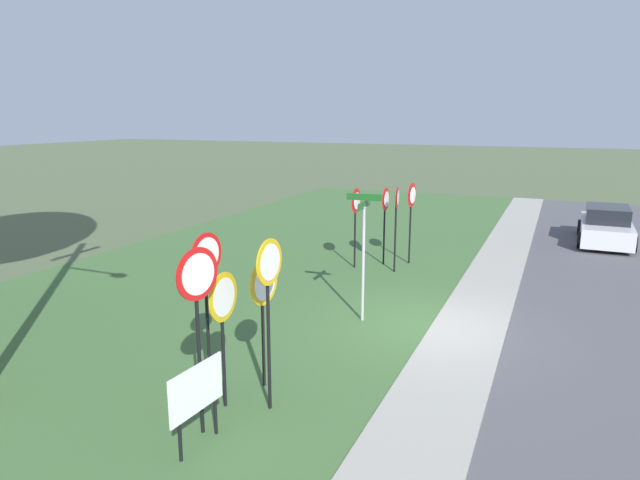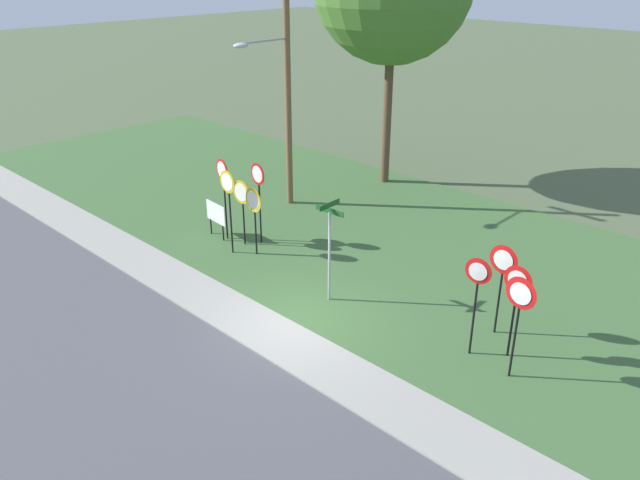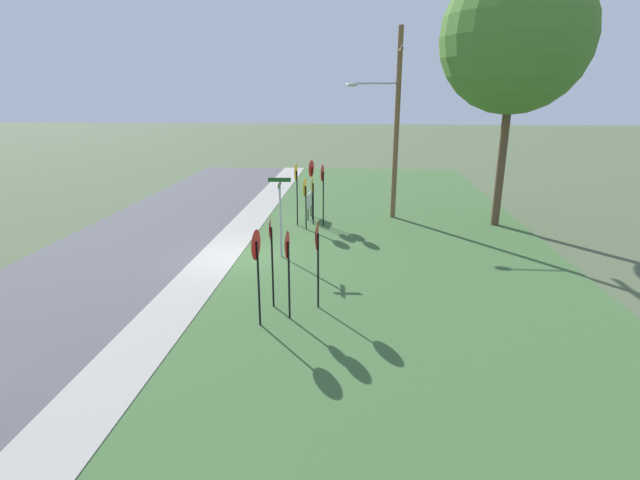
{
  "view_description": "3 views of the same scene",
  "coord_description": "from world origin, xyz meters",
  "px_view_note": "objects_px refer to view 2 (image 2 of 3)",
  "views": [
    {
      "loc": [
        -11.91,
        -2.41,
        4.69
      ],
      "look_at": [
        -0.26,
        2.61,
        1.86
      ],
      "focal_mm": 31.45,
      "sensor_mm": 36.0,
      "label": 1
    },
    {
      "loc": [
        10.31,
        -9.79,
        8.97
      ],
      "look_at": [
        -1.14,
        2.15,
        1.41
      ],
      "focal_mm": 35.02,
      "sensor_mm": 36.0,
      "label": 2
    },
    {
      "loc": [
        16.4,
        4.33,
        5.87
      ],
      "look_at": [
        1.16,
        3.12,
        1.15
      ],
      "focal_mm": 26.77,
      "sensor_mm": 36.0,
      "label": 3
    }
  ],
  "objects_px": {
    "stop_sign_near_right": "(254,207)",
    "notice_board": "(216,215)",
    "yield_sign_far_left": "(477,285)",
    "stop_sign_near_left": "(242,199)",
    "stop_sign_far_right": "(258,186)",
    "stop_sign_far_left": "(228,194)",
    "yield_sign_near_left": "(516,290)",
    "yield_sign_far_right": "(519,304)",
    "utility_pole": "(284,83)",
    "street_name_post": "(329,243)",
    "yield_sign_near_right": "(502,269)",
    "stop_sign_far_center": "(223,181)"
  },
  "relations": [
    {
      "from": "yield_sign_near_right",
      "to": "stop_sign_near_left",
      "type": "bearing_deg",
      "value": -172.48
    },
    {
      "from": "yield_sign_near_right",
      "to": "yield_sign_far_right",
      "type": "xyz_separation_m",
      "value": [
        1.19,
        -1.43,
        0.08
      ]
    },
    {
      "from": "stop_sign_near_left",
      "to": "notice_board",
      "type": "distance_m",
      "value": 1.43
    },
    {
      "from": "stop_sign_far_right",
      "to": "notice_board",
      "type": "xyz_separation_m",
      "value": [
        -1.43,
        -0.75,
        -1.21
      ]
    },
    {
      "from": "stop_sign_near_right",
      "to": "yield_sign_far_right",
      "type": "distance_m",
      "value": 9.21
    },
    {
      "from": "stop_sign_near_right",
      "to": "stop_sign_far_left",
      "type": "height_order",
      "value": "stop_sign_far_left"
    },
    {
      "from": "yield_sign_near_left",
      "to": "yield_sign_near_right",
      "type": "bearing_deg",
      "value": 138.49
    },
    {
      "from": "stop_sign_near_right",
      "to": "yield_sign_far_right",
      "type": "bearing_deg",
      "value": 3.24
    },
    {
      "from": "stop_sign_near_right",
      "to": "yield_sign_near_right",
      "type": "xyz_separation_m",
      "value": [
        8.02,
        1.21,
        0.2
      ]
    },
    {
      "from": "yield_sign_far_left",
      "to": "yield_sign_far_right",
      "type": "bearing_deg",
      "value": -15.64
    },
    {
      "from": "yield_sign_far_left",
      "to": "notice_board",
      "type": "xyz_separation_m",
      "value": [
        -10.07,
        0.05,
        -1.1
      ]
    },
    {
      "from": "stop_sign_near_left",
      "to": "notice_board",
      "type": "height_order",
      "value": "stop_sign_near_left"
    },
    {
      "from": "yield_sign_near_right",
      "to": "stop_sign_far_right",
      "type": "bearing_deg",
      "value": -175.49
    },
    {
      "from": "stop_sign_near_right",
      "to": "stop_sign_far_left",
      "type": "distance_m",
      "value": 0.9
    },
    {
      "from": "stop_sign_near_left",
      "to": "utility_pole",
      "type": "height_order",
      "value": "utility_pole"
    },
    {
      "from": "stop_sign_far_center",
      "to": "notice_board",
      "type": "relative_size",
      "value": 2.29
    },
    {
      "from": "stop_sign_far_right",
      "to": "yield_sign_near_left",
      "type": "distance_m",
      "value": 9.37
    },
    {
      "from": "stop_sign_far_right",
      "to": "yield_sign_far_left",
      "type": "height_order",
      "value": "stop_sign_far_right"
    },
    {
      "from": "yield_sign_far_right",
      "to": "utility_pole",
      "type": "relative_size",
      "value": 0.3
    },
    {
      "from": "stop_sign_near_left",
      "to": "stop_sign_far_right",
      "type": "bearing_deg",
      "value": 57.6
    },
    {
      "from": "stop_sign_far_center",
      "to": "stop_sign_near_left",
      "type": "bearing_deg",
      "value": 19.52
    },
    {
      "from": "stop_sign_far_left",
      "to": "stop_sign_far_right",
      "type": "height_order",
      "value": "stop_sign_far_left"
    },
    {
      "from": "yield_sign_near_right",
      "to": "utility_pole",
      "type": "height_order",
      "value": "utility_pole"
    },
    {
      "from": "yield_sign_far_right",
      "to": "yield_sign_near_right",
      "type": "bearing_deg",
      "value": 135.2
    },
    {
      "from": "stop_sign_near_left",
      "to": "yield_sign_near_left",
      "type": "distance_m",
      "value": 9.66
    },
    {
      "from": "stop_sign_far_right",
      "to": "street_name_post",
      "type": "xyz_separation_m",
      "value": [
        4.33,
        -1.22,
        -0.28
      ]
    },
    {
      "from": "yield_sign_far_right",
      "to": "street_name_post",
      "type": "xyz_separation_m",
      "value": [
        -5.46,
        -0.27,
        -0.19
      ]
    },
    {
      "from": "street_name_post",
      "to": "utility_pole",
      "type": "distance_m",
      "value": 8.22
    },
    {
      "from": "yield_sign_far_left",
      "to": "yield_sign_near_right",
      "type": "bearing_deg",
      "value": 83.76
    },
    {
      "from": "stop_sign_far_left",
      "to": "yield_sign_far_left",
      "type": "bearing_deg",
      "value": 4.7
    },
    {
      "from": "street_name_post",
      "to": "stop_sign_far_left",
      "type": "bearing_deg",
      "value": 176.61
    },
    {
      "from": "stop_sign_far_right",
      "to": "yield_sign_far_right",
      "type": "relative_size",
      "value": 1.08
    },
    {
      "from": "stop_sign_far_left",
      "to": "notice_board",
      "type": "relative_size",
      "value": 2.26
    },
    {
      "from": "yield_sign_near_right",
      "to": "notice_board",
      "type": "relative_size",
      "value": 2.0
    },
    {
      "from": "stop_sign_near_right",
      "to": "yield_sign_near_right",
      "type": "distance_m",
      "value": 8.11
    },
    {
      "from": "stop_sign_near_right",
      "to": "notice_board",
      "type": "distance_m",
      "value": 2.19
    },
    {
      "from": "yield_sign_near_left",
      "to": "stop_sign_far_center",
      "type": "bearing_deg",
      "value": -176.38
    },
    {
      "from": "notice_board",
      "to": "stop_sign_far_right",
      "type": "bearing_deg",
      "value": 32.37
    },
    {
      "from": "yield_sign_far_right",
      "to": "yield_sign_near_left",
      "type": "bearing_deg",
      "value": 126.31
    },
    {
      "from": "stop_sign_far_center",
      "to": "notice_board",
      "type": "distance_m",
      "value": 1.32
    },
    {
      "from": "stop_sign_near_left",
      "to": "yield_sign_far_right",
      "type": "xyz_separation_m",
      "value": [
        10.09,
        -0.46,
        0.3
      ]
    },
    {
      "from": "yield_sign_near_right",
      "to": "utility_pole",
      "type": "bearing_deg",
      "value": 167.28
    },
    {
      "from": "yield_sign_near_left",
      "to": "yield_sign_far_right",
      "type": "bearing_deg",
      "value": -57.61
    },
    {
      "from": "yield_sign_near_left",
      "to": "stop_sign_far_left",
      "type": "bearing_deg",
      "value": -172.58
    },
    {
      "from": "stop_sign_far_right",
      "to": "notice_board",
      "type": "relative_size",
      "value": 2.25
    },
    {
      "from": "stop_sign_near_right",
      "to": "notice_board",
      "type": "bearing_deg",
      "value": -174.8
    },
    {
      "from": "stop_sign_near_right",
      "to": "utility_pole",
      "type": "xyz_separation_m",
      "value": [
        -2.59,
        3.86,
        3.02
      ]
    },
    {
      "from": "stop_sign_far_right",
      "to": "yield_sign_far_left",
      "type": "distance_m",
      "value": 8.68
    },
    {
      "from": "street_name_post",
      "to": "utility_pole",
      "type": "xyz_separation_m",
      "value": [
        -6.33,
        4.35,
        2.93
      ]
    },
    {
      "from": "notice_board",
      "to": "stop_sign_near_right",
      "type": "bearing_deg",
      "value": 5.35
    }
  ]
}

